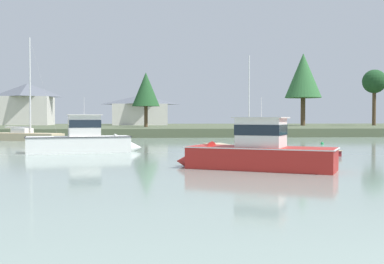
{
  "coord_description": "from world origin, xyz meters",
  "views": [
    {
      "loc": [
        -6.9,
        -7.03,
        2.64
      ],
      "look_at": [
        -4.17,
        27.25,
        1.62
      ],
      "focal_mm": 43.86,
      "sensor_mm": 36.0,
      "label": 1
    }
  ],
  "objects_px": {
    "dinghy_maroon": "(322,153)",
    "sailboat_sand": "(25,138)",
    "sailboat_yellow": "(249,138)",
    "mooring_buoy_green": "(322,144)",
    "dinghy_green": "(218,147)",
    "cruiser_red": "(247,158)",
    "cruiser_white": "(89,144)"
  },
  "relations": [
    {
      "from": "dinghy_green",
      "to": "dinghy_maroon",
      "type": "distance_m",
      "value": 9.36
    },
    {
      "from": "dinghy_green",
      "to": "dinghy_maroon",
      "type": "xyz_separation_m",
      "value": [
        6.69,
        -6.54,
        -0.01
      ]
    },
    {
      "from": "dinghy_maroon",
      "to": "sailboat_yellow",
      "type": "distance_m",
      "value": 22.18
    },
    {
      "from": "dinghy_maroon",
      "to": "mooring_buoy_green",
      "type": "relative_size",
      "value": 9.93
    },
    {
      "from": "cruiser_red",
      "to": "dinghy_maroon",
      "type": "xyz_separation_m",
      "value": [
        7.26,
        8.92,
        -0.43
      ]
    },
    {
      "from": "dinghy_green",
      "to": "sailboat_yellow",
      "type": "bearing_deg",
      "value": 69.59
    },
    {
      "from": "sailboat_sand",
      "to": "mooring_buoy_green",
      "type": "relative_size",
      "value": 33.73
    },
    {
      "from": "dinghy_green",
      "to": "sailboat_yellow",
      "type": "relative_size",
      "value": 0.38
    },
    {
      "from": "cruiser_red",
      "to": "dinghy_green",
      "type": "height_order",
      "value": "cruiser_red"
    },
    {
      "from": "sailboat_sand",
      "to": "mooring_buoy_green",
      "type": "height_order",
      "value": "sailboat_sand"
    },
    {
      "from": "cruiser_red",
      "to": "dinghy_green",
      "type": "bearing_deg",
      "value": 87.9
    },
    {
      "from": "dinghy_green",
      "to": "sailboat_yellow",
      "type": "xyz_separation_m",
      "value": [
        5.81,
        15.62,
        0.08
      ]
    },
    {
      "from": "dinghy_green",
      "to": "cruiser_red",
      "type": "bearing_deg",
      "value": -92.1
    },
    {
      "from": "dinghy_green",
      "to": "sailboat_sand",
      "type": "bearing_deg",
      "value": 140.63
    },
    {
      "from": "dinghy_maroon",
      "to": "mooring_buoy_green",
      "type": "xyz_separation_m",
      "value": [
        4.85,
        13.19,
        -0.08
      ]
    },
    {
      "from": "sailboat_yellow",
      "to": "dinghy_maroon",
      "type": "bearing_deg",
      "value": -87.73
    },
    {
      "from": "cruiser_red",
      "to": "cruiser_white",
      "type": "bearing_deg",
      "value": 127.27
    },
    {
      "from": "sailboat_yellow",
      "to": "mooring_buoy_green",
      "type": "relative_size",
      "value": 28.65
    },
    {
      "from": "dinghy_green",
      "to": "cruiser_white",
      "type": "distance_m",
      "value": 10.78
    },
    {
      "from": "cruiser_white",
      "to": "mooring_buoy_green",
      "type": "distance_m",
      "value": 23.84
    },
    {
      "from": "cruiser_red",
      "to": "dinghy_maroon",
      "type": "bearing_deg",
      "value": 50.88
    },
    {
      "from": "cruiser_red",
      "to": "mooring_buoy_green",
      "type": "relative_size",
      "value": 23.39
    },
    {
      "from": "dinghy_maroon",
      "to": "sailboat_yellow",
      "type": "bearing_deg",
      "value": 92.27
    },
    {
      "from": "cruiser_white",
      "to": "mooring_buoy_green",
      "type": "bearing_deg",
      "value": 22.35
    },
    {
      "from": "sailboat_yellow",
      "to": "cruiser_red",
      "type": "bearing_deg",
      "value": -101.6
    },
    {
      "from": "sailboat_sand",
      "to": "mooring_buoy_green",
      "type": "xyz_separation_m",
      "value": [
        32.11,
        -10.23,
        -0.21
      ]
    },
    {
      "from": "cruiser_red",
      "to": "sailboat_yellow",
      "type": "distance_m",
      "value": 31.73
    },
    {
      "from": "cruiser_red",
      "to": "dinghy_green",
      "type": "distance_m",
      "value": 15.48
    },
    {
      "from": "dinghy_green",
      "to": "cruiser_white",
      "type": "relative_size",
      "value": 0.44
    },
    {
      "from": "dinghy_maroon",
      "to": "sailboat_sand",
      "type": "distance_m",
      "value": 35.93
    },
    {
      "from": "dinghy_maroon",
      "to": "sailboat_sand",
      "type": "relative_size",
      "value": 0.29
    },
    {
      "from": "dinghy_maroon",
      "to": "sailboat_sand",
      "type": "height_order",
      "value": "sailboat_sand"
    }
  ]
}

